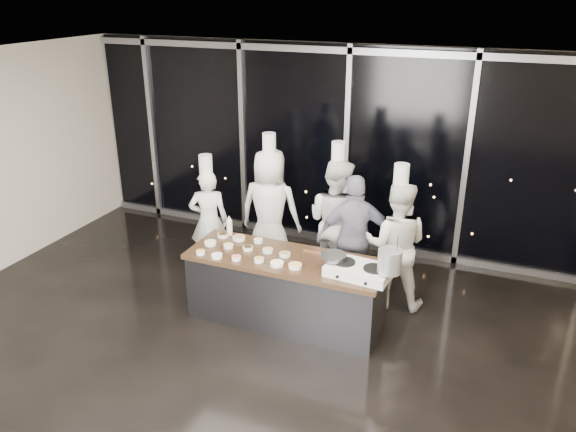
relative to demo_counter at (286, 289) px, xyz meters
The scene contains 14 objects.
ground 1.01m from the demo_counter, 90.00° to the right, with size 9.00×9.00×0.00m, color black.
room_shell 2.01m from the demo_counter, 78.94° to the right, with size 9.02×7.02×3.21m.
window_wall 2.78m from the demo_counter, 90.00° to the left, with size 8.90×0.11×3.20m.
demo_counter is the anchor object (origin of this frame).
stove 1.09m from the demo_counter, ahead, with size 0.77×0.52×0.14m.
frying_pan 0.88m from the demo_counter, ahead, with size 0.54×0.33×0.05m.
stock_pot 1.50m from the demo_counter, ahead, with size 0.27×0.27×0.27m, color #B2B2B4.
prep_bowls 0.69m from the demo_counter, behind, with size 1.39×0.71×0.05m.
squeeze_bottle 1.16m from the demo_counter, 160.27° to the left, with size 0.08×0.08×0.27m.
chef_far_left 1.85m from the demo_counter, 150.67° to the left, with size 0.67×0.58×1.78m.
chef_left 1.56m from the demo_counter, 121.27° to the left, with size 0.96×0.67×2.08m.
chef_center 1.38m from the demo_counter, 79.42° to the left, with size 1.07×0.95×2.06m.
guest 1.19m from the demo_counter, 56.40° to the left, with size 1.11×0.77×1.74m.
chef_right 1.55m from the demo_counter, 38.77° to the left, with size 0.91×0.74×1.96m.
Camera 1 is at (2.35, -4.79, 3.99)m, focal length 35.00 mm.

